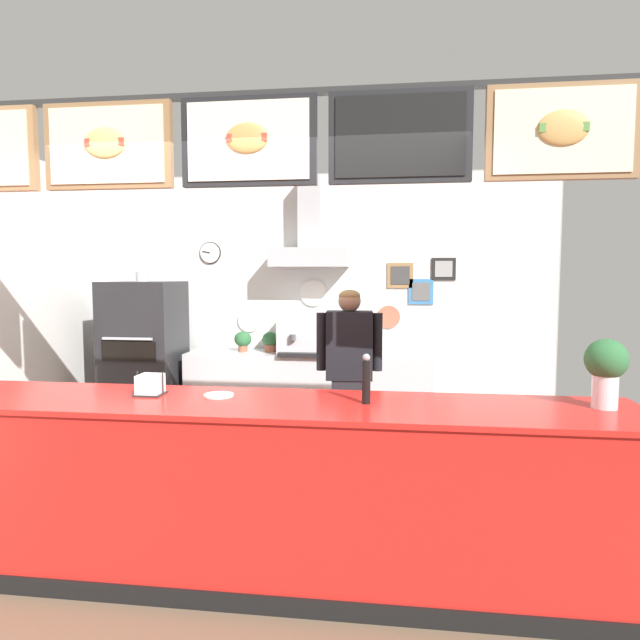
# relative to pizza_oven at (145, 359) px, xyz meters

# --- Properties ---
(ground_plane) EXTENTS (6.51, 6.51, 0.00)m
(ground_plane) POSITION_rel_pizza_oven_xyz_m (1.76, -2.12, -0.82)
(ground_plane) COLOR brown
(back_wall_assembly) EXTENTS (5.14, 3.02, 2.81)m
(back_wall_assembly) POSITION_rel_pizza_oven_xyz_m (1.76, 0.39, 0.68)
(back_wall_assembly) COLOR #9E9E99
(back_wall_assembly) RESTS_ON ground_plane
(service_counter) EXTENTS (4.36, 0.72, 1.02)m
(service_counter) POSITION_rel_pizza_oven_xyz_m (1.76, -2.55, -0.32)
(service_counter) COLOR red
(service_counter) RESTS_ON ground_plane
(back_prep_counter) EXTENTS (2.57, 0.56, 0.89)m
(back_prep_counter) POSITION_rel_pizza_oven_xyz_m (1.73, 0.19, -0.38)
(back_prep_counter) COLOR silver
(back_prep_counter) RESTS_ON ground_plane
(pizza_oven) EXTENTS (0.74, 0.72, 1.74)m
(pizza_oven) POSITION_rel_pizza_oven_xyz_m (0.00, 0.00, 0.00)
(pizza_oven) COLOR #232326
(pizza_oven) RESTS_ON ground_plane
(shop_worker) EXTENTS (0.52, 0.24, 1.60)m
(shop_worker) POSITION_rel_pizza_oven_xyz_m (2.26, -1.14, 0.04)
(shop_worker) COLOR #232328
(shop_worker) RESTS_ON ground_plane
(espresso_machine) EXTENTS (0.59, 0.52, 0.43)m
(espresso_machine) POSITION_rel_pizza_oven_xyz_m (1.73, 0.16, 0.28)
(espresso_machine) COLOR silver
(espresso_machine) RESTS_ON back_prep_counter
(potted_sage) EXTENTS (0.18, 0.18, 0.22)m
(potted_sage) POSITION_rel_pizza_oven_xyz_m (1.02, 0.21, 0.19)
(potted_sage) COLOR #9E563D
(potted_sage) RESTS_ON back_prep_counter
(potted_oregano) EXTENTS (0.24, 0.24, 0.28)m
(potted_oregano) POSITION_rel_pizza_oven_xyz_m (2.26, 0.16, 0.22)
(potted_oregano) COLOR #4C4C51
(potted_oregano) RESTS_ON back_prep_counter
(potted_basil) EXTENTS (0.17, 0.17, 0.22)m
(potted_basil) POSITION_rel_pizza_oven_xyz_m (1.32, 0.21, 0.19)
(potted_basil) COLOR #9E563D
(potted_basil) RESTS_ON back_prep_counter
(basil_vase) EXTENTS (0.22, 0.22, 0.37)m
(basil_vase) POSITION_rel_pizza_oven_xyz_m (3.72, -2.46, 0.40)
(basil_vase) COLOR silver
(basil_vase) RESTS_ON service_counter
(napkin_holder) EXTENTS (0.16, 0.16, 0.14)m
(napkin_holder) POSITION_rel_pizza_oven_xyz_m (1.19, -2.46, 0.25)
(napkin_holder) COLOR #262628
(napkin_holder) RESTS_ON service_counter
(condiment_plate) EXTENTS (0.17, 0.17, 0.01)m
(condiment_plate) POSITION_rel_pizza_oven_xyz_m (1.61, -2.45, 0.20)
(condiment_plate) COLOR white
(condiment_plate) RESTS_ON service_counter
(pepper_grinder) EXTENTS (0.05, 0.05, 0.27)m
(pepper_grinder) POSITION_rel_pizza_oven_xyz_m (2.46, -2.52, 0.33)
(pepper_grinder) COLOR black
(pepper_grinder) RESTS_ON service_counter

